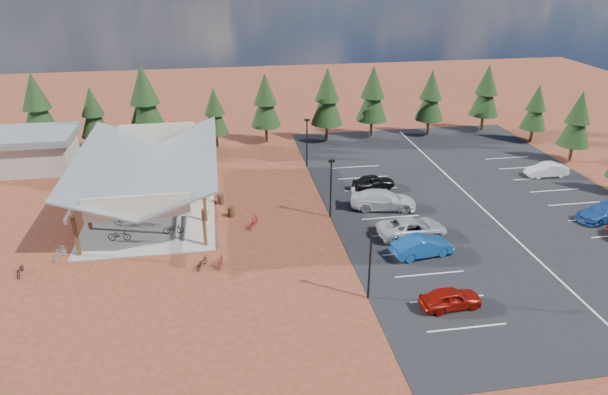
# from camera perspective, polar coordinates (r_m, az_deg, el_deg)

# --- Properties ---
(ground) EXTENTS (140.00, 140.00, 0.00)m
(ground) POSITION_cam_1_polar(r_m,az_deg,el_deg) (43.56, -3.16, -3.66)
(ground) COLOR #602919
(ground) RESTS_ON ground
(asphalt_lot) EXTENTS (27.00, 44.00, 0.04)m
(asphalt_lot) POSITION_cam_1_polar(r_m,az_deg,el_deg) (51.17, 17.50, -0.36)
(asphalt_lot) COLOR black
(asphalt_lot) RESTS_ON ground
(concrete_pad) EXTENTS (10.60, 18.60, 0.10)m
(concrete_pad) POSITION_cam_1_polar(r_m,az_deg,el_deg) (50.04, -15.52, -0.63)
(concrete_pad) COLOR gray
(concrete_pad) RESTS_ON ground
(bike_pavilion) EXTENTS (11.65, 19.40, 4.97)m
(bike_pavilion) POSITION_cam_1_polar(r_m,az_deg,el_deg) (48.63, -16.01, 3.41)
(bike_pavilion) COLOR #513317
(bike_pavilion) RESTS_ON concrete_pad
(outbuilding) EXTENTS (11.00, 7.00, 3.90)m
(outbuilding) POSITION_cam_1_polar(r_m,az_deg,el_deg) (62.57, -27.67, 4.40)
(outbuilding) COLOR #ADA593
(outbuilding) RESTS_ON ground
(lamp_post_0) EXTENTS (0.50, 0.25, 5.14)m
(lamp_post_0) POSITION_cam_1_polar(r_m,az_deg,el_deg) (34.38, 6.97, -6.35)
(lamp_post_0) COLOR black
(lamp_post_0) RESTS_ON ground
(lamp_post_1) EXTENTS (0.50, 0.25, 5.14)m
(lamp_post_1) POSITION_cam_1_polar(r_m,az_deg,el_deg) (44.77, 2.85, 1.38)
(lamp_post_1) COLOR black
(lamp_post_1) RESTS_ON ground
(lamp_post_2) EXTENTS (0.50, 0.25, 5.14)m
(lamp_post_2) POSITION_cam_1_polar(r_m,az_deg,el_deg) (55.82, 0.31, 6.12)
(lamp_post_2) COLOR black
(lamp_post_2) RESTS_ON ground
(trash_bin_0) EXTENTS (0.60, 0.60, 0.90)m
(trash_bin_0) POSITION_cam_1_polar(r_m,az_deg,el_deg) (46.21, -7.66, -1.50)
(trash_bin_0) COLOR #432A18
(trash_bin_0) RESTS_ON ground
(trash_bin_1) EXTENTS (0.60, 0.60, 0.90)m
(trash_bin_1) POSITION_cam_1_polar(r_m,az_deg,el_deg) (48.68, -8.75, -0.18)
(trash_bin_1) COLOR #432A18
(trash_bin_1) RESTS_ON ground
(pine_0) EXTENTS (3.86, 3.86, 9.00)m
(pine_0) POSITION_cam_1_polar(r_m,az_deg,el_deg) (65.88, -26.33, 8.74)
(pine_0) COLOR #382314
(pine_0) RESTS_ON ground
(pine_1) EXTENTS (3.16, 3.16, 7.36)m
(pine_1) POSITION_cam_1_polar(r_m,az_deg,el_deg) (64.43, -21.34, 8.36)
(pine_1) COLOR #382314
(pine_1) RESTS_ON ground
(pine_2) EXTENTS (4.17, 4.17, 9.71)m
(pine_2) POSITION_cam_1_polar(r_m,az_deg,el_deg) (62.27, -16.44, 9.90)
(pine_2) COLOR #382314
(pine_2) RESTS_ON ground
(pine_3) EXTENTS (2.97, 2.97, 6.91)m
(pine_3) POSITION_cam_1_polar(r_m,az_deg,el_deg) (62.27, -9.40, 8.92)
(pine_3) COLOR #382314
(pine_3) RESTS_ON ground
(pine_4) EXTENTS (3.52, 3.52, 8.20)m
(pine_4) POSITION_cam_1_polar(r_m,az_deg,el_deg) (63.20, -4.09, 10.15)
(pine_4) COLOR #382314
(pine_4) RESTS_ON ground
(pine_5) EXTENTS (3.73, 3.73, 8.70)m
(pine_5) POSITION_cam_1_polar(r_m,az_deg,el_deg) (63.40, 2.45, 10.53)
(pine_5) COLOR #382314
(pine_5) RESTS_ON ground
(pine_6) EXTENTS (3.71, 3.71, 8.63)m
(pine_6) POSITION_cam_1_polar(r_m,az_deg,el_deg) (65.50, 7.25, 10.77)
(pine_6) COLOR #382314
(pine_6) RESTS_ON ground
(pine_7) EXTENTS (3.43, 3.43, 7.98)m
(pine_7) POSITION_cam_1_polar(r_m,az_deg,el_deg) (67.59, 13.19, 10.40)
(pine_7) COLOR #382314
(pine_7) RESTS_ON ground
(pine_8) EXTENTS (3.57, 3.57, 8.31)m
(pine_8) POSITION_cam_1_polar(r_m,az_deg,el_deg) (70.99, 18.63, 10.60)
(pine_8) COLOR #382314
(pine_8) RESTS_ON ground
(pine_12) EXTENTS (3.29, 3.29, 7.67)m
(pine_12) POSITION_cam_1_polar(r_m,az_deg,el_deg) (63.53, 26.86, 7.37)
(pine_12) COLOR #382314
(pine_12) RESTS_ON ground
(pine_13) EXTENTS (2.95, 2.95, 6.86)m
(pine_13) POSITION_cam_1_polar(r_m,az_deg,el_deg) (68.75, 23.23, 8.72)
(pine_13) COLOR #382314
(pine_13) RESTS_ON ground
(bike_0) EXTENTS (1.83, 0.85, 0.93)m
(bike_0) POSITION_cam_1_polar(r_m,az_deg,el_deg) (44.21, -18.88, -3.77)
(bike_0) COLOR black
(bike_0) RESTS_ON concrete_pad
(bike_1) EXTENTS (1.86, 0.97, 1.08)m
(bike_1) POSITION_cam_1_polar(r_m,az_deg,el_deg) (46.63, -18.35, -2.10)
(bike_1) COLOR gray
(bike_1) RESTS_ON concrete_pad
(bike_2) EXTENTS (1.66, 0.76, 0.84)m
(bike_2) POSITION_cam_1_polar(r_m,az_deg,el_deg) (50.91, -18.84, -0.05)
(bike_2) COLOR navy
(bike_2) RESTS_ON concrete_pad
(bike_3) EXTENTS (1.87, 0.69, 1.10)m
(bike_3) POSITION_cam_1_polar(r_m,az_deg,el_deg) (57.23, -16.83, 3.04)
(bike_3) COLOR maroon
(bike_3) RESTS_ON concrete_pad
(bike_4) EXTENTS (1.63, 0.62, 0.85)m
(bike_4) POSITION_cam_1_polar(r_m,az_deg,el_deg) (44.13, -13.61, -3.20)
(bike_4) COLOR black
(bike_4) RESTS_ON concrete_pad
(bike_5) EXTENTS (1.78, 0.93, 1.03)m
(bike_5) POSITION_cam_1_polar(r_m,az_deg,el_deg) (47.74, -14.07, -0.96)
(bike_5) COLOR gray
(bike_5) RESTS_ON concrete_pad
(bike_6) EXTENTS (1.78, 0.99, 0.88)m
(bike_6) POSITION_cam_1_polar(r_m,az_deg,el_deg) (49.62, -13.15, 0.04)
(bike_6) COLOR navy
(bike_6) RESTS_ON concrete_pad
(bike_7) EXTENTS (1.89, 0.69, 1.11)m
(bike_7) POSITION_cam_1_polar(r_m,az_deg,el_deg) (54.74, -13.33, 2.49)
(bike_7) COLOR maroon
(bike_7) RESTS_ON concrete_pad
(bike_8) EXTENTS (0.61, 1.54, 0.79)m
(bike_8) POSITION_cam_1_polar(r_m,az_deg,el_deg) (42.62, -27.72, -6.78)
(bike_8) COLOR black
(bike_8) RESTS_ON ground
(bike_9) EXTENTS (0.94, 1.65, 0.95)m
(bike_9) POSITION_cam_1_polar(r_m,az_deg,el_deg) (43.43, -24.28, -5.36)
(bike_9) COLOR gray
(bike_9) RESTS_ON ground
(bike_11) EXTENTS (0.66, 1.53, 0.89)m
(bike_11) POSITION_cam_1_polar(r_m,az_deg,el_deg) (39.21, -8.76, -6.61)
(bike_11) COLOR maroon
(bike_11) RESTS_ON ground
(bike_12) EXTENTS (1.19, 1.63, 0.82)m
(bike_12) POSITION_cam_1_polar(r_m,az_deg,el_deg) (39.31, -10.71, -6.74)
(bike_12) COLOR black
(bike_12) RESTS_ON ground
(bike_15) EXTENTS (1.16, 1.74, 1.02)m
(bike_15) POSITION_cam_1_polar(r_m,az_deg,el_deg) (44.27, -5.30, -2.50)
(bike_15) COLOR maroon
(bike_15) RESTS_ON ground
(car_0) EXTENTS (4.03, 1.88, 1.34)m
(car_0) POSITION_cam_1_polar(r_m,az_deg,el_deg) (35.67, 15.18, -10.19)
(car_0) COLOR #921006
(car_0) RESTS_ON asphalt_lot
(car_1) EXTENTS (4.77, 2.29, 1.51)m
(car_1) POSITION_cam_1_polar(r_m,az_deg,el_deg) (40.80, 12.37, -5.04)
(car_1) COLOR navy
(car_1) RESTS_ON asphalt_lot
(car_2) EXTENTS (5.59, 2.84, 1.51)m
(car_2) POSITION_cam_1_polar(r_m,az_deg,el_deg) (43.25, 11.32, -3.16)
(car_2) COLOR #A6A9AE
(car_2) RESTS_ON asphalt_lot
(car_3) EXTENTS (5.98, 3.32, 1.64)m
(car_3) POSITION_cam_1_polar(r_m,az_deg,el_deg) (47.54, 8.35, -0.23)
(car_3) COLOR silver
(car_3) RESTS_ON asphalt_lot
(car_4) EXTENTS (4.20, 2.22, 1.36)m
(car_4) POSITION_cam_1_polar(r_m,az_deg,el_deg) (51.55, 7.35, 1.66)
(car_4) COLOR black
(car_4) RESTS_ON asphalt_lot
(car_7) EXTENTS (5.27, 2.96, 1.44)m
(car_7) POSITION_cam_1_polar(r_m,az_deg,el_deg) (51.59, 29.10, -1.32)
(car_7) COLOR navy
(car_7) RESTS_ON asphalt_lot
(car_9) EXTENTS (4.12, 1.46, 1.35)m
(car_9) POSITION_cam_1_polar(r_m,az_deg,el_deg) (59.17, 24.17, 2.68)
(car_9) COLOR white
(car_9) RESTS_ON asphalt_lot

